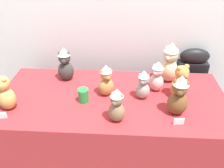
{
  "coord_description": "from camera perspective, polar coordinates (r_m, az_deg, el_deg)",
  "views": [
    {
      "loc": [
        0.09,
        -1.23,
        1.83
      ],
      "look_at": [
        0.0,
        0.25,
        0.87
      ],
      "focal_mm": 36.98,
      "sensor_mm": 36.0,
      "label": 1
    }
  ],
  "objects": [
    {
      "name": "wall_back",
      "position": [
        2.21,
        1.06,
        19.1
      ],
      "size": [
        7.0,
        0.08,
        2.6
      ],
      "primitive_type": "cube",
      "color": "silver",
      "rests_on": "ground_plane"
    },
    {
      "name": "display_table",
      "position": [
        2.08,
        0.0,
        -11.5
      ],
      "size": [
        1.81,
        0.83,
        0.75
      ],
      "primitive_type": "cube",
      "color": "maroon",
      "rests_on": "ground_plane"
    },
    {
      "name": "instrument_case",
      "position": [
        2.53,
        18.16,
        -1.34
      ],
      "size": [
        0.28,
        0.12,
        0.94
      ],
      "rotation": [
        0.0,
        0.0,
        -0.01
      ],
      "color": "black",
      "rests_on": "ground_plane"
    },
    {
      "name": "teddy_bear_caramel",
      "position": [
        1.79,
        -1.45,
        0.82
      ],
      "size": [
        0.15,
        0.15,
        0.27
      ],
      "rotation": [
        0.0,
        0.0,
        0.47
      ],
      "color": "#B27A42",
      "rests_on": "display_table"
    },
    {
      "name": "teddy_bear_chestnut",
      "position": [
        1.65,
        16.16,
        -2.83
      ],
      "size": [
        0.16,
        0.15,
        0.31
      ],
      "rotation": [
        0.0,
        0.0,
        -0.2
      ],
      "color": "brown",
      "rests_on": "display_table"
    },
    {
      "name": "teddy_bear_ginger",
      "position": [
        1.85,
        16.53,
        0.4
      ],
      "size": [
        0.18,
        0.17,
        0.28
      ],
      "rotation": [
        0.0,
        0.0,
        0.43
      ],
      "color": "#D17F3D",
      "rests_on": "display_table"
    },
    {
      "name": "teddy_bear_honey",
      "position": [
        1.82,
        -24.89,
        -2.16
      ],
      "size": [
        0.18,
        0.17,
        0.28
      ],
      "rotation": [
        0.0,
        0.0,
        -0.51
      ],
      "color": "tan",
      "rests_on": "display_table"
    },
    {
      "name": "teddy_bear_mocha",
      "position": [
        1.54,
        1.16,
        -5.35
      ],
      "size": [
        0.15,
        0.14,
        0.26
      ],
      "rotation": [
        0.0,
        0.0,
        -0.38
      ],
      "color": "#7F6047",
      "rests_on": "display_table"
    },
    {
      "name": "teddy_bear_charcoal",
      "position": [
        2.02,
        -11.51,
        4.74
      ],
      "size": [
        0.14,
        0.13,
        0.3
      ],
      "rotation": [
        0.0,
        0.0,
        0.04
      ],
      "color": "#383533",
      "rests_on": "display_table"
    },
    {
      "name": "teddy_bear_sand",
      "position": [
        2.01,
        14.04,
        5.12
      ],
      "size": [
        0.21,
        0.2,
        0.36
      ],
      "rotation": [
        0.0,
        0.0,
        -0.57
      ],
      "color": "#CCB78E",
      "rests_on": "display_table"
    },
    {
      "name": "teddy_bear_blush",
      "position": [
        1.88,
        11.04,
        1.81
      ],
      "size": [
        0.15,
        0.15,
        0.26
      ],
      "rotation": [
        0.0,
        0.0,
        -0.57
      ],
      "color": "beige",
      "rests_on": "display_table"
    },
    {
      "name": "teddy_bear_ash",
      "position": [
        1.77,
        7.69,
        -0.25
      ],
      "size": [
        0.13,
        0.12,
        0.25
      ],
      "rotation": [
        0.0,
        0.0,
        -0.25
      ],
      "color": "gray",
      "rests_on": "display_table"
    },
    {
      "name": "party_cup_green",
      "position": [
        1.77,
        -7.07,
        -2.83
      ],
      "size": [
        0.08,
        0.08,
        0.11
      ],
      "primitive_type": "cylinder",
      "color": "#238C3D",
      "rests_on": "display_table"
    },
    {
      "name": "name_card_front_left",
      "position": [
        1.64,
        16.21,
        -8.88
      ],
      "size": [
        0.07,
        0.02,
        0.05
      ],
      "primitive_type": "cube",
      "rotation": [
        0.0,
        0.0,
        0.11
      ],
      "color": "white",
      "rests_on": "display_table"
    },
    {
      "name": "name_card_front_middle",
      "position": [
        1.79,
        -25.63,
        -7.01
      ],
      "size": [
        0.07,
        0.02,
        0.05
      ],
      "primitive_type": "cube",
      "rotation": [
        0.0,
        0.0,
        0.12
      ],
      "color": "white",
      "rests_on": "display_table"
    }
  ]
}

